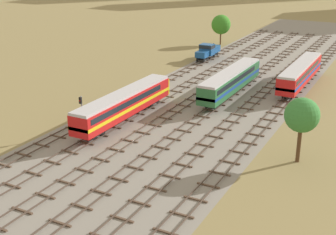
{
  "coord_description": "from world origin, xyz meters",
  "views": [
    {
      "loc": [
        26.16,
        -9.46,
        22.21
      ],
      "look_at": [
        0.0,
        40.48,
        1.5
      ],
      "focal_mm": 49.82,
      "sensor_mm": 36.0,
      "label": 1
    }
  ],
  "objects_px": {
    "diesel_railcar_left_nearest": "(124,103)",
    "signal_post_nearest": "(82,110)",
    "diesel_railcar_centre_near": "(231,80)",
    "diesel_railcar_right_mid": "(300,72)",
    "shunter_loco_far_left_midfar": "(208,50)"
  },
  "relations": [
    {
      "from": "diesel_railcar_left_nearest",
      "to": "signal_post_nearest",
      "type": "relative_size",
      "value": 4.13
    },
    {
      "from": "diesel_railcar_centre_near",
      "to": "diesel_railcar_right_mid",
      "type": "relative_size",
      "value": 1.0
    },
    {
      "from": "diesel_railcar_left_nearest",
      "to": "shunter_loco_far_left_midfar",
      "type": "distance_m",
      "value": 38.83
    },
    {
      "from": "diesel_railcar_right_mid",
      "to": "signal_post_nearest",
      "type": "xyz_separation_m",
      "value": [
        -19.38,
        -33.6,
        0.58
      ]
    },
    {
      "from": "diesel_railcar_left_nearest",
      "to": "diesel_railcar_centre_near",
      "type": "xyz_separation_m",
      "value": [
        8.62,
        17.39,
        0.0
      ]
    },
    {
      "from": "shunter_loco_far_left_midfar",
      "to": "signal_post_nearest",
      "type": "xyz_separation_m",
      "value": [
        2.15,
        -44.97,
        1.17
      ]
    },
    {
      "from": "signal_post_nearest",
      "to": "diesel_railcar_left_nearest",
      "type": "bearing_deg",
      "value": 71.35
    },
    {
      "from": "shunter_loco_far_left_midfar",
      "to": "signal_post_nearest",
      "type": "relative_size",
      "value": 1.7
    },
    {
      "from": "diesel_railcar_right_mid",
      "to": "signal_post_nearest",
      "type": "distance_m",
      "value": 38.79
    },
    {
      "from": "diesel_railcar_left_nearest",
      "to": "shunter_loco_far_left_midfar",
      "type": "bearing_deg",
      "value": 96.37
    },
    {
      "from": "diesel_railcar_right_mid",
      "to": "shunter_loco_far_left_midfar",
      "type": "distance_m",
      "value": 24.36
    },
    {
      "from": "diesel_railcar_centre_near",
      "to": "signal_post_nearest",
      "type": "xyz_separation_m",
      "value": [
        -10.77,
        -23.78,
        0.58
      ]
    },
    {
      "from": "diesel_railcar_left_nearest",
      "to": "diesel_railcar_right_mid",
      "type": "bearing_deg",
      "value": 57.66
    },
    {
      "from": "diesel_railcar_centre_near",
      "to": "diesel_railcar_left_nearest",
      "type": "bearing_deg",
      "value": -116.35
    },
    {
      "from": "diesel_railcar_left_nearest",
      "to": "diesel_railcar_right_mid",
      "type": "xyz_separation_m",
      "value": [
        17.23,
        27.22,
        0.0
      ]
    }
  ]
}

